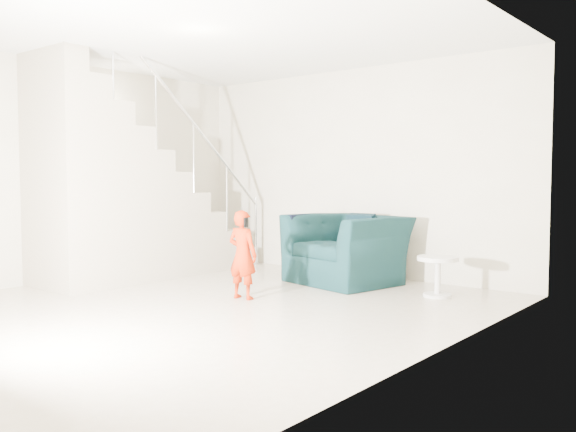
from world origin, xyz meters
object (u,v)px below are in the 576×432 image
object	(u,v)px
staircase	(122,204)
toddler	(243,255)
side_table	(438,270)
armchair	(346,249)

from	to	relation	value
staircase	toddler	bearing A→B (deg)	0.89
side_table	staircase	world-z (taller)	staircase
armchair	staircase	distance (m)	2.85
armchair	side_table	world-z (taller)	armchair
toddler	side_table	bearing A→B (deg)	-144.15
toddler	staircase	xyz separation A→B (m)	(-2.03, -0.03, 0.48)
armchair	toddler	size ratio (longest dim) A/B	1.35
toddler	side_table	size ratio (longest dim) A/B	2.15
staircase	armchair	bearing A→B (deg)	33.71
armchair	toddler	xyz separation A→B (m)	(-0.30, -1.52, 0.06)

